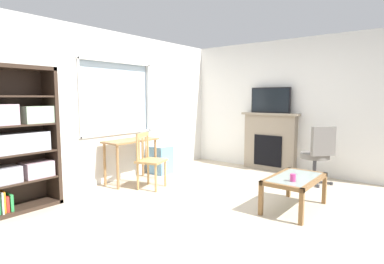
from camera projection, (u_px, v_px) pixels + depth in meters
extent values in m
cube|color=beige|center=(227.00, 205.00, 4.31)|extent=(5.81, 5.55, 0.02)
cube|color=silver|center=(119.00, 156.00, 5.66)|extent=(4.81, 0.12, 0.82)
cube|color=silver|center=(117.00, 47.00, 5.44)|extent=(4.81, 0.12, 0.49)
cube|color=silver|center=(24.00, 98.00, 4.28)|extent=(1.60, 0.12, 1.27)
cube|color=silver|center=(175.00, 98.00, 6.75)|extent=(1.72, 0.12, 1.27)
cube|color=silver|center=(115.00, 98.00, 5.50)|extent=(1.50, 0.02, 1.27)
cube|color=white|center=(118.00, 133.00, 5.53)|extent=(1.56, 0.06, 0.03)
cube|color=white|center=(116.00, 62.00, 5.39)|extent=(1.56, 0.06, 0.03)
cube|color=white|center=(79.00, 98.00, 4.87)|extent=(0.03, 0.06, 1.27)
cube|color=white|center=(148.00, 98.00, 6.05)|extent=(0.03, 0.06, 1.27)
cube|color=silver|center=(294.00, 106.00, 6.10)|extent=(0.12, 4.75, 2.59)
cube|color=#38281E|center=(52.00, 136.00, 4.37)|extent=(0.05, 0.38, 1.87)
cube|color=#38281E|center=(15.00, 67.00, 3.94)|extent=(0.90, 0.38, 0.05)
cube|color=#38281E|center=(24.00, 207.00, 4.14)|extent=(0.90, 0.38, 0.05)
cube|color=#38281E|center=(14.00, 138.00, 4.15)|extent=(0.90, 0.02, 1.87)
cube|color=#38281E|center=(22.00, 180.00, 4.10)|extent=(0.85, 0.36, 0.02)
cube|color=#38281E|center=(21.00, 153.00, 4.06)|extent=(0.85, 0.36, 0.02)
cube|color=#38281E|center=(19.00, 125.00, 4.02)|extent=(0.85, 0.36, 0.02)
cube|color=#38281E|center=(17.00, 96.00, 3.98)|extent=(0.85, 0.36, 0.02)
cube|color=#B2B2BC|center=(4.00, 175.00, 3.91)|extent=(0.34, 0.28, 0.21)
cube|color=beige|center=(37.00, 169.00, 4.23)|extent=(0.36, 0.28, 0.21)
cube|color=silver|center=(21.00, 142.00, 4.04)|extent=(0.65, 0.29, 0.25)
cube|color=#B7D6B2|center=(36.00, 114.00, 4.18)|extent=(0.38, 0.30, 0.22)
cube|color=orange|center=(1.00, 201.00, 3.89)|extent=(0.03, 0.22, 0.27)
cube|color=red|center=(5.00, 203.00, 3.93)|extent=(0.03, 0.22, 0.20)
cube|color=green|center=(8.00, 202.00, 3.96)|extent=(0.03, 0.24, 0.21)
cube|color=#A37547|center=(131.00, 140.00, 5.39)|extent=(0.96, 0.43, 0.03)
cylinder|color=#A37547|center=(118.00, 167.00, 4.99)|extent=(0.04, 0.04, 0.72)
cylinder|color=#A37547|center=(156.00, 159.00, 5.66)|extent=(0.04, 0.04, 0.72)
cylinder|color=#A37547|center=(105.00, 165.00, 5.20)|extent=(0.04, 0.04, 0.72)
cylinder|color=#A37547|center=(143.00, 157.00, 5.87)|extent=(0.04, 0.04, 0.72)
cube|color=tan|center=(152.00, 161.00, 5.04)|extent=(0.52, 0.51, 0.04)
cylinder|color=tan|center=(156.00, 179.00, 4.86)|extent=(0.04, 0.04, 0.43)
cylinder|color=tan|center=(165.00, 174.00, 5.17)|extent=(0.04, 0.04, 0.43)
cylinder|color=tan|center=(138.00, 177.00, 4.97)|extent=(0.04, 0.04, 0.43)
cylinder|color=tan|center=(148.00, 172.00, 5.28)|extent=(0.04, 0.04, 0.43)
cylinder|color=tan|center=(137.00, 148.00, 4.92)|extent=(0.04, 0.04, 0.45)
cylinder|color=tan|center=(148.00, 145.00, 5.23)|extent=(0.04, 0.04, 0.45)
cube|color=tan|center=(142.00, 135.00, 5.05)|extent=(0.35, 0.14, 0.06)
cylinder|color=tan|center=(139.00, 149.00, 4.98)|extent=(0.02, 0.02, 0.35)
cylinder|color=tan|center=(143.00, 148.00, 5.08)|extent=(0.02, 0.02, 0.35)
cylinder|color=tan|center=(146.00, 147.00, 5.18)|extent=(0.02, 0.02, 0.35)
cube|color=#72ADDB|center=(160.00, 160.00, 6.08)|extent=(0.35, 0.40, 0.53)
cube|color=gray|center=(270.00, 143.00, 6.32)|extent=(0.18, 1.06, 1.12)
cube|color=black|center=(268.00, 151.00, 6.26)|extent=(0.03, 0.58, 0.62)
cube|color=gray|center=(270.00, 114.00, 6.24)|extent=(0.26, 1.16, 0.04)
cube|color=black|center=(271.00, 100.00, 6.21)|extent=(0.05, 0.81, 0.51)
cube|color=black|center=(270.00, 100.00, 6.18)|extent=(0.01, 0.76, 0.46)
cylinder|color=slate|center=(315.00, 156.00, 5.34)|extent=(0.48, 0.48, 0.09)
cube|color=slate|center=(323.00, 141.00, 5.09)|extent=(0.35, 0.33, 0.48)
cylinder|color=#38383D|center=(314.00, 169.00, 5.36)|extent=(0.06, 0.06, 0.42)
cube|color=#38383D|center=(306.00, 182.00, 5.36)|extent=(0.23, 0.21, 0.03)
cylinder|color=#38383D|center=(299.00, 182.00, 5.34)|extent=(0.05, 0.05, 0.05)
cube|color=#38383D|center=(316.00, 184.00, 5.25)|extent=(0.26, 0.17, 0.03)
cylinder|color=#38383D|center=(318.00, 186.00, 5.11)|extent=(0.05, 0.05, 0.05)
cube|color=#38383D|center=(323.00, 182.00, 5.33)|extent=(0.09, 0.28, 0.03)
cylinder|color=#38383D|center=(332.00, 184.00, 5.26)|extent=(0.05, 0.05, 0.05)
cube|color=#38383D|center=(317.00, 180.00, 5.49)|extent=(0.28, 0.06, 0.03)
cylinder|color=#38383D|center=(320.00, 179.00, 5.59)|extent=(0.05, 0.05, 0.05)
cube|color=#38383D|center=(307.00, 179.00, 5.51)|extent=(0.15, 0.27, 0.03)
cylinder|color=#38383D|center=(301.00, 178.00, 5.63)|extent=(0.05, 0.05, 0.05)
cube|color=#8C9E99|center=(295.00, 178.00, 4.10)|extent=(0.88, 0.46, 0.02)
cube|color=brown|center=(315.00, 182.00, 3.94)|extent=(0.98, 0.05, 0.05)
cube|color=brown|center=(276.00, 176.00, 4.25)|extent=(0.98, 0.05, 0.05)
cube|color=brown|center=(281.00, 187.00, 3.73)|extent=(0.05, 0.56, 0.05)
cube|color=brown|center=(307.00, 172.00, 4.46)|extent=(0.05, 0.56, 0.05)
cube|color=brown|center=(301.00, 209.00, 3.60)|extent=(0.05, 0.05, 0.39)
cube|color=brown|center=(324.00, 190.00, 4.33)|extent=(0.05, 0.05, 0.39)
cube|color=brown|center=(261.00, 200.00, 3.91)|extent=(0.05, 0.05, 0.39)
cube|color=brown|center=(289.00, 184.00, 4.64)|extent=(0.05, 0.05, 0.39)
cylinder|color=#DB3D84|center=(293.00, 178.00, 3.88)|extent=(0.07, 0.07, 0.09)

